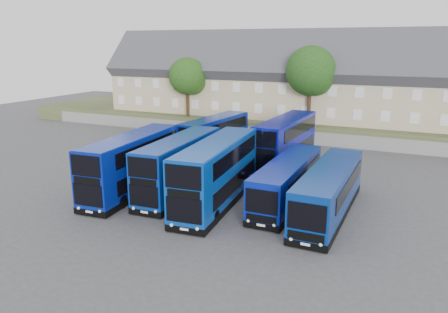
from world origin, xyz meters
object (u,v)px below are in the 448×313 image
coach_east_a (287,182)px  dd_front_left (132,165)px  tree_west (189,78)px  dd_front_mid (180,167)px  tree_mid (312,73)px

coach_east_a → dd_front_left: bearing=-166.9°
coach_east_a → tree_west: 29.03m
dd_front_mid → coach_east_a: dd_front_mid is taller
coach_east_a → tree_mid: tree_mid is taller
dd_front_mid → coach_east_a: 8.30m
coach_east_a → dd_front_mid: bearing=-170.1°
tree_west → tree_mid: tree_mid is taller
dd_front_left → tree_west: size_ratio=1.49×
tree_west → dd_front_left: bearing=-71.4°
tree_west → coach_east_a: bearing=-46.7°
coach_east_a → tree_mid: 22.50m
coach_east_a → tree_west: size_ratio=1.50×
dd_front_mid → coach_east_a: (8.14, 1.48, -0.59)m
dd_front_left → tree_west: (-7.93, 23.54, 4.86)m
dd_front_mid → tree_west: (-11.42, 22.22, 4.93)m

